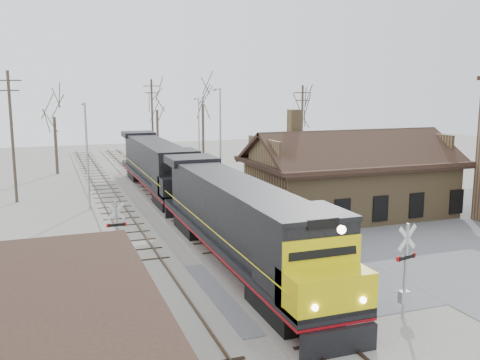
% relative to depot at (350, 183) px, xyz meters
% --- Properties ---
extents(ground, '(140.00, 140.00, 0.00)m').
position_rel_depot_xyz_m(ground, '(-11.99, -12.00, -2.41)').
color(ground, '#9B968C').
rests_on(ground, ground).
extents(road, '(60.00, 9.00, 0.03)m').
position_rel_depot_xyz_m(road, '(-11.99, -12.00, -2.39)').
color(road, '#5A5A5F').
rests_on(road, ground).
extents(track_main, '(3.40, 90.00, 0.24)m').
position_rel_depot_xyz_m(track_main, '(-11.99, 3.00, -2.34)').
color(track_main, '#9B968C').
rests_on(track_main, ground).
extents(track_siding, '(3.40, 90.00, 0.24)m').
position_rel_depot_xyz_m(track_siding, '(-16.49, 3.00, -2.34)').
color(track_siding, '#9B968C').
rests_on(track_siding, ground).
extents(depot, '(15.20, 9.31, 7.90)m').
position_rel_depot_xyz_m(depot, '(0.00, 0.00, 0.00)').
color(depot, olive).
rests_on(depot, ground).
extents(locomotive_lead, '(3.24, 21.67, 4.81)m').
position_rel_depot_xyz_m(locomotive_lead, '(-11.99, -8.84, 0.12)').
color(locomotive_lead, black).
rests_on(locomotive_lead, ground).
extents(locomotive_trailing, '(3.24, 21.67, 4.56)m').
position_rel_depot_xyz_m(locomotive_trailing, '(-11.99, 13.11, 0.12)').
color(locomotive_trailing, black).
rests_on(locomotive_trailing, ground).
extents(crossbuck_near, '(1.15, 0.36, 4.07)m').
position_rel_depot_xyz_m(crossbuck_near, '(-7.70, -16.91, -0.50)').
color(crossbuck_near, '#A5A8AD').
rests_on(crossbuck_near, ground).
extents(crossbuck_far, '(1.05, 0.28, 3.68)m').
position_rel_depot_xyz_m(crossbuck_far, '(-18.10, -6.53, -0.66)').
color(crossbuck_far, '#A5A8AD').
rests_on(crossbuck_far, ground).
extents(streetlight_a, '(0.25, 2.04, 8.38)m').
position_rel_depot_xyz_m(streetlight_a, '(-18.37, 8.60, 2.31)').
color(streetlight_a, '#A5A8AD').
rests_on(streetlight_a, ground).
extents(streetlight_b, '(0.25, 2.04, 9.45)m').
position_rel_depot_xyz_m(streetlight_b, '(-6.18, 12.55, 2.86)').
color(streetlight_b, '#A5A8AD').
rests_on(streetlight_b, ground).
extents(streetlight_c, '(0.25, 2.04, 8.31)m').
position_rel_depot_xyz_m(streetlight_c, '(-4.42, 26.10, 2.28)').
color(streetlight_c, '#A5A8AD').
rests_on(streetlight_c, ground).
extents(utility_pole_a, '(2.00, 0.24, 10.86)m').
position_rel_depot_xyz_m(utility_pole_a, '(-23.90, 13.28, 3.26)').
color(utility_pole_a, '#382D23').
rests_on(utility_pole_a, ground).
extents(utility_pole_b, '(2.00, 0.24, 10.45)m').
position_rel_depot_xyz_m(utility_pole_b, '(-9.07, 30.11, 3.05)').
color(utility_pole_b, '#382D23').
rests_on(utility_pole_b, ground).
extents(utility_pole_c, '(2.00, 0.24, 9.74)m').
position_rel_depot_xyz_m(utility_pole_c, '(4.64, 17.34, 2.69)').
color(utility_pole_c, '#382D23').
rests_on(utility_pole_c, ground).
extents(tree_b, '(4.21, 4.21, 10.30)m').
position_rel_depot_xyz_m(tree_b, '(-20.30, 27.84, 4.93)').
color(tree_b, '#382D23').
rests_on(tree_b, ground).
extents(tree_c, '(4.36, 4.36, 10.69)m').
position_rel_depot_xyz_m(tree_c, '(-7.20, 36.47, 5.20)').
color(tree_c, '#382D23').
rests_on(tree_c, ground).
extents(tree_d, '(4.93, 4.93, 12.08)m').
position_rel_depot_xyz_m(tree_d, '(-2.47, 30.96, 6.20)').
color(tree_d, '#382D23').
rests_on(tree_d, ground).
extents(tree_e, '(3.96, 3.96, 9.70)m').
position_rel_depot_xyz_m(tree_e, '(9.43, 27.20, 4.50)').
color(tree_e, '#382D23').
rests_on(tree_e, ground).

